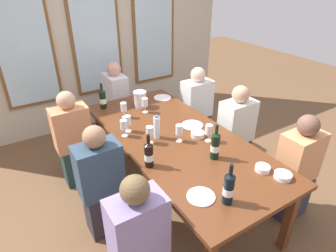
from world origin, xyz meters
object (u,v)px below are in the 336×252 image
object	(u,v)px
wine_glass_4	(179,130)
wine_glass_6	(124,108)
white_plate_2	(162,98)
seated_person_4	(101,184)
wine_glass_1	(128,121)
seated_person_2	(74,141)
seated_person_6	(117,103)
seated_person_1	(296,171)
seated_person_3	(196,110)
tasting_bowl_0	(283,176)
wine_glass_3	(124,125)
water_bottle	(157,127)
seated_person_5	(235,134)
seated_person_0	(139,244)
wine_glass_5	(150,132)
tasting_bowl_2	(263,168)
wine_glass_2	(145,103)
metal_pitcher	(140,99)
white_plate_1	(192,125)
white_plate_0	(201,197)
wine_bottle_0	(103,99)
tasting_bowl_1	(198,134)
wine_bottle_1	(229,188)
wine_bottle_2	(149,155)
wine_bottle_3	(215,146)
dining_table	(176,143)
wine_glass_0	(209,130)

from	to	relation	value
wine_glass_4	wine_glass_6	xyz separation A→B (m)	(-0.23, 0.74, 0.00)
white_plate_2	seated_person_4	world-z (taller)	seated_person_4
wine_glass_1	seated_person_2	bearing A→B (deg)	134.35
white_plate_2	seated_person_6	bearing A→B (deg)	121.15
seated_person_1	seated_person_3	xyz separation A→B (m)	(0.00, 1.55, 0.00)
tasting_bowl_0	wine_glass_3	world-z (taller)	wine_glass_3
water_bottle	tasting_bowl_0	bearing A→B (deg)	-63.17
wine_glass_4	seated_person_1	world-z (taller)	seated_person_1
wine_glass_1	seated_person_5	xyz separation A→B (m)	(1.16, -0.36, -0.33)
seated_person_0	wine_glass_5	bearing A→B (deg)	56.09
tasting_bowl_2	seated_person_1	world-z (taller)	seated_person_1
wine_glass_2	seated_person_5	bearing A→B (deg)	-39.26
wine_glass_5	seated_person_4	distance (m)	0.64
metal_pitcher	wine_glass_3	distance (m)	0.69
wine_glass_5	seated_person_2	bearing A→B (deg)	124.77
white_plate_1	seated_person_2	size ratio (longest dim) A/B	0.20
tasting_bowl_0	seated_person_1	xyz separation A→B (m)	(0.44, 0.15, -0.23)
wine_glass_6	seated_person_3	distance (m)	1.12
wine_glass_5	wine_glass_6	bearing A→B (deg)	88.48
white_plate_0	wine_glass_5	bearing A→B (deg)	87.08
wine_bottle_0	water_bottle	xyz separation A→B (m)	(0.20, -0.91, -0.00)
tasting_bowl_1	seated_person_3	world-z (taller)	seated_person_3
wine_bottle_1	wine_bottle_2	xyz separation A→B (m)	(-0.26, 0.67, -0.01)
white_plate_1	seated_person_0	distance (m)	1.40
white_plate_0	wine_bottle_1	size ratio (longest dim) A/B	0.64
wine_bottle_2	wine_glass_5	bearing A→B (deg)	60.10
wine_bottle_1	water_bottle	bearing A→B (deg)	88.80
tasting_bowl_0	wine_bottle_3	bearing A→B (deg)	119.58
white_plate_0	wine_glass_5	xyz separation A→B (m)	(0.04, 0.84, 0.11)
metal_pitcher	wine_bottle_3	xyz separation A→B (m)	(0.06, -1.28, 0.03)
tasting_bowl_0	seated_person_6	xyz separation A→B (m)	(-0.37, 2.48, -0.23)
dining_table	seated_person_3	bearing A→B (deg)	42.34
tasting_bowl_0	white_plate_2	bearing A→B (deg)	89.73
white_plate_1	wine_bottle_2	bearing A→B (deg)	-152.77
dining_table	wine_glass_3	bearing A→B (deg)	145.28
wine_glass_4	wine_glass_5	world-z (taller)	same
tasting_bowl_0	wine_glass_0	distance (m)	0.76
seated_person_4	white_plate_0	bearing A→B (deg)	-57.14
seated_person_0	seated_person_5	bearing A→B (deg)	24.75
white_plate_0	seated_person_3	world-z (taller)	seated_person_3
wine_glass_1	seated_person_1	world-z (taller)	seated_person_1
white_plate_1	tasting_bowl_0	xyz separation A→B (m)	(0.10, -1.07, 0.02)
wine_glass_5	wine_bottle_0	bearing A→B (deg)	95.50
tasting_bowl_1	seated_person_2	size ratio (longest dim) A/B	0.12
wine_glass_4	wine_glass_3	bearing A→B (deg)	137.72
seated_person_5	wine_bottle_1	bearing A→B (deg)	-137.26
wine_glass_6	seated_person_2	bearing A→B (deg)	163.93
wine_glass_5	seated_person_3	bearing A→B (deg)	32.56
wine_bottle_2	wine_glass_1	bearing A→B (deg)	81.00
wine_glass_2	wine_glass_3	size ratio (longest dim) A/B	1.00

